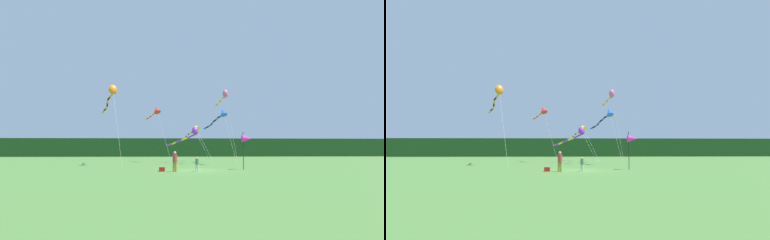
# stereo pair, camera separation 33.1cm
# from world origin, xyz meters

# --- Properties ---
(ground_plane) EXTENTS (120.00, 120.00, 0.00)m
(ground_plane) POSITION_xyz_m (0.00, 0.00, 0.00)
(ground_plane) COLOR #477533
(distant_treeline) EXTENTS (108.00, 2.55, 4.38)m
(distant_treeline) POSITION_xyz_m (0.00, 45.00, 2.19)
(distant_treeline) COLOR #193D19
(distant_treeline) RESTS_ON ground
(person_adult) EXTENTS (0.37, 0.37, 1.69)m
(person_adult) POSITION_xyz_m (-1.83, -1.55, 0.95)
(person_adult) COLOR olive
(person_adult) RESTS_ON ground
(person_child) EXTENTS (0.27, 0.27, 1.21)m
(person_child) POSITION_xyz_m (0.04, -1.20, 0.68)
(person_child) COLOR silver
(person_child) RESTS_ON ground
(cooler_box) EXTENTS (0.49, 0.40, 0.36)m
(cooler_box) POSITION_xyz_m (-2.91, -1.08, 0.18)
(cooler_box) COLOR red
(cooler_box) RESTS_ON ground
(banner_flag_pole) EXTENTS (0.90, 0.70, 3.47)m
(banner_flag_pole) POSITION_xyz_m (4.83, 0.85, 2.81)
(banner_flag_pole) COLOR black
(banner_flag_pole) RESTS_ON ground
(kite_blue) EXTENTS (2.82, 8.76, 6.92)m
(kite_blue) POSITION_xyz_m (3.62, 8.88, 6.02)
(kite_blue) COLOR #B2B2B2
(kite_blue) RESTS_ON ground
(kite_purple) EXTENTS (5.67, 7.66, 4.83)m
(kite_purple) POSITION_xyz_m (0.11, 11.39, 3.82)
(kite_purple) COLOR #B2B2B2
(kite_purple) RESTS_ON ground
(kite_orange) EXTENTS (4.68, 10.03, 9.41)m
(kite_orange) POSITION_xyz_m (-9.32, 7.98, 8.41)
(kite_orange) COLOR #B2B2B2
(kite_orange) RESTS_ON ground
(kite_red) EXTENTS (4.36, 6.57, 8.22)m
(kite_red) POSITION_xyz_m (-4.72, 15.96, 7.43)
(kite_red) COLOR #B2B2B2
(kite_red) RESTS_ON ground
(kite_yellow) EXTENTS (3.83, 8.72, 5.84)m
(kite_yellow) POSITION_xyz_m (1.10, 18.61, 5.00)
(kite_yellow) COLOR #B2B2B2
(kite_yellow) RESTS_ON ground
(kite_rainbow) EXTENTS (1.96, 6.38, 9.94)m
(kite_rainbow) POSITION_xyz_m (4.74, 12.63, 9.13)
(kite_rainbow) COLOR #B2B2B2
(kite_rainbow) RESTS_ON ground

